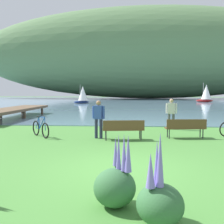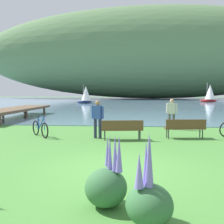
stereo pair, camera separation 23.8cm
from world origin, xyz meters
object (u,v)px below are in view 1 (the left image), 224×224
Objects in this scene: bicycle_leaning_near_bench at (41,128)px; sailboat_toward_hillside at (83,95)px; park_bench_further_along at (123,128)px; person_on_the_grass at (99,117)px; park_bench_near_camera at (186,127)px; person_at_shoreline at (171,112)px; sailboat_mid_bay at (206,93)px.

bicycle_leaning_near_bench is 0.40× the size of sailboat_toward_hillside.
park_bench_further_along is 1.08× the size of person_on_the_grass.
park_bench_near_camera is 3.97m from person_on_the_grass.
park_bench_further_along is 0.56× the size of sailboat_toward_hillside.
sailboat_toward_hillside is at bearing 101.81° from person_on_the_grass.
bicycle_leaning_near_bench is 0.78× the size of person_on_the_grass.
bicycle_leaning_near_bench is 7.09m from person_at_shoreline.
sailboat_mid_bay is 1.14× the size of sailboat_toward_hillside.
sailboat_mid_bay is at bearing 69.57° from park_bench_further_along.
sailboat_toward_hillside reaches higher than person_at_shoreline.
bicycle_leaning_near_bench is at bearing -115.33° from sailboat_mid_bay.
park_bench_near_camera is 1.08× the size of person_on_the_grass.
bicycle_leaning_near_bench is at bearing -155.94° from person_at_shoreline.
sailboat_mid_bay is at bearing 71.37° from person_at_shoreline.
sailboat_mid_bay is (15.18, 40.75, 1.30)m from park_bench_further_along.
bicycle_leaning_near_bench reaches higher than park_bench_further_along.
person_on_the_grass is at bearing -78.19° from sailboat_toward_hillside.
person_at_shoreline is (-0.22, 2.74, 0.46)m from park_bench_near_camera.
sailboat_mid_bay reaches higher than person_at_shoreline.
person_at_shoreline is at bearing -70.53° from sailboat_toward_hillside.
park_bench_near_camera is 6.68m from bicycle_leaning_near_bench.
bicycle_leaning_near_bench is (-3.88, 0.49, -0.12)m from park_bench_further_along.
park_bench_further_along is at bearing -167.38° from park_bench_near_camera.
sailboat_mid_bay is (12.38, 40.12, 1.30)m from park_bench_near_camera.
sailboat_toward_hillside is at bearing 97.24° from bicycle_leaning_near_bench.
bicycle_leaning_near_bench is 33.28m from sailboat_toward_hillside.
park_bench_further_along is 0.49× the size of sailboat_mid_bay.
park_bench_near_camera is 0.48× the size of sailboat_mid_bay.
park_bench_near_camera is 34.62m from sailboat_toward_hillside.
sailboat_mid_bay is 24.35m from sailboat_toward_hillside.
park_bench_further_along is at bearing -76.46° from sailboat_toward_hillside.
sailboat_mid_bay reaches higher than sailboat_toward_hillside.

